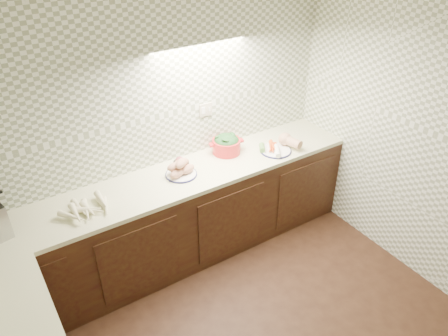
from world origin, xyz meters
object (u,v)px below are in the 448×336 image
parsnip_pile (88,211)px  veg_plate (280,144)px  dutch_oven (226,144)px  onion_bowl (181,163)px  sweet_potato_plate (180,169)px

parsnip_pile → veg_plate: veg_plate is taller
parsnip_pile → dutch_oven: bearing=8.8°
onion_bowl → dutch_oven: size_ratio=0.42×
onion_bowl → dutch_oven: bearing=-0.2°
parsnip_pile → sweet_potato_plate: bearing=7.2°
sweet_potato_plate → dutch_oven: size_ratio=0.83×
sweet_potato_plate → dutch_oven: (0.56, 0.11, 0.03)m
parsnip_pile → veg_plate: 1.89m
onion_bowl → dutch_oven: dutch_oven is taller
veg_plate → dutch_oven: bearing=155.1°
sweet_potato_plate → veg_plate: sweet_potato_plate is taller
sweet_potato_plate → onion_bowl: size_ratio=1.96×
sweet_potato_plate → onion_bowl: (0.07, 0.11, -0.02)m
dutch_oven → veg_plate: 0.52m
parsnip_pile → onion_bowl: (0.93, 0.22, 0.01)m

